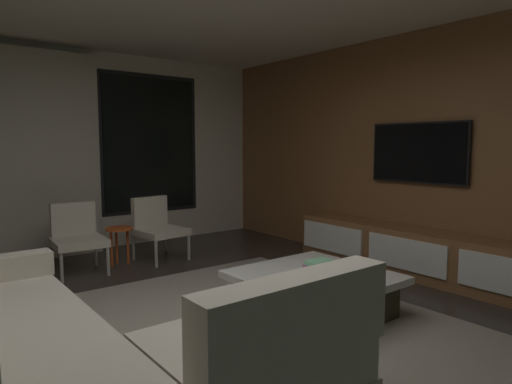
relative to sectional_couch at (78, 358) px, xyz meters
name	(u,v)px	position (x,y,z in m)	size (l,w,h in m)	color
floor	(204,352)	(0.88, 0.16, -0.29)	(9.20, 9.20, 0.00)	#332B26
back_wall_with_window	(51,152)	(0.82, 3.78, 1.05)	(6.60, 0.30, 2.70)	beige
media_wall	(444,153)	(3.94, 0.16, 1.06)	(0.12, 7.80, 2.70)	brown
area_rug	(252,343)	(1.23, 0.06, -0.28)	(3.20, 3.80, 0.01)	gray
sectional_couch	(78,358)	(0.00, 0.00, 0.00)	(1.98, 2.50, 0.82)	#B1A997
coffee_table	(314,294)	(1.98, 0.18, -0.10)	(1.16, 1.16, 0.36)	#362C1A
book_stack_on_coffee_table	(320,265)	(2.10, 0.22, 0.11)	(0.24, 0.22, 0.09)	#A4A7D2
accent_chair_near_window	(157,225)	(1.78, 2.74, 0.14)	(0.61, 0.63, 0.78)	#B2ADA0
accent_chair_by_curtain	(77,234)	(0.81, 2.75, 0.14)	(0.57, 0.59, 0.78)	#B2ADA0
side_stool	(119,235)	(1.28, 2.73, 0.08)	(0.32, 0.32, 0.46)	#BF4C1E
media_console	(421,255)	(3.66, 0.22, -0.04)	(0.46, 3.10, 0.52)	brown
mounted_tv	(418,153)	(3.84, 0.41, 1.06)	(0.05, 1.17, 0.67)	black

